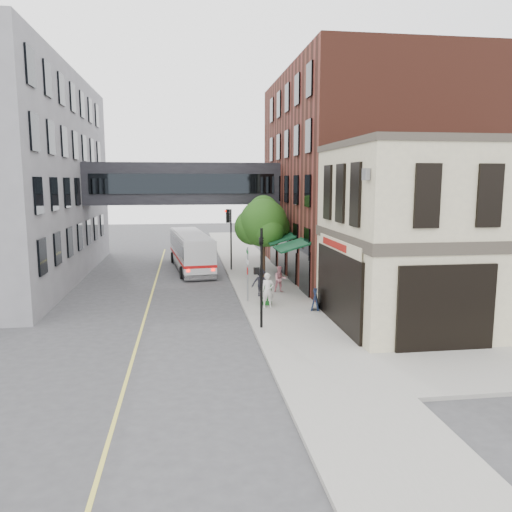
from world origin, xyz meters
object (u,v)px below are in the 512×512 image
object	(u,v)px
newspaper_box	(266,295)
sandwich_board	(315,299)
bus	(191,249)
pedestrian_c	(261,282)
pedestrian_b	(280,279)
pedestrian_a	(268,290)

from	to	relation	value
newspaper_box	sandwich_board	bearing A→B (deg)	-13.63
bus	pedestrian_c	bearing A→B (deg)	-69.67
pedestrian_c	newspaper_box	bearing A→B (deg)	-83.38
bus	pedestrian_b	world-z (taller)	bus
pedestrian_a	sandwich_board	world-z (taller)	pedestrian_a
newspaper_box	sandwich_board	xyz separation A→B (m)	(2.30, -1.46, 0.04)
bus	pedestrian_b	size ratio (longest dim) A/B	6.65
sandwich_board	pedestrian_c	bearing A→B (deg)	141.65
pedestrian_b	pedestrian_c	xyz separation A→B (m)	(-1.30, -0.91, 0.02)
pedestrian_a	pedestrian_b	size ratio (longest dim) A/B	1.16
bus	pedestrian_c	world-z (taller)	bus
pedestrian_c	bus	bearing A→B (deg)	116.44
sandwich_board	pedestrian_b	bearing A→B (deg)	120.69
bus	pedestrian_b	distance (m)	10.74
bus	pedestrian_a	size ratio (longest dim) A/B	5.72
pedestrian_b	bus	bearing A→B (deg)	115.68
pedestrian_a	pedestrian_c	bearing A→B (deg)	89.69
pedestrian_b	sandwich_board	xyz separation A→B (m)	(1.02, -4.33, -0.24)
bus	pedestrian_a	xyz separation A→B (m)	(3.82, -12.90, -0.48)
pedestrian_b	sandwich_board	distance (m)	4.46
pedestrian_a	pedestrian_b	bearing A→B (deg)	69.26
pedestrian_c	sandwich_board	xyz separation A→B (m)	(2.32, -3.42, -0.26)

